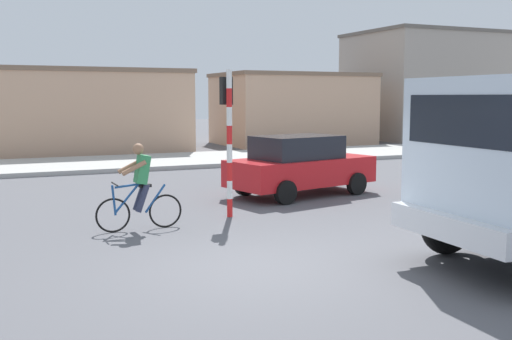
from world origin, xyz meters
The scene contains 8 objects.
ground_plane centered at (0.00, 0.00, 0.00)m, with size 120.00×120.00×0.00m, color #56565B.
sidewalk_far centered at (0.00, 15.21, 0.08)m, with size 80.00×5.00×0.16m, color #ADADA8.
cyclist centered at (-1.09, 3.45, 0.86)m, with size 1.73×0.50×1.72m.
traffic_light_pole centered at (1.01, 4.05, 2.07)m, with size 0.24×0.43×3.20m.
car_red_near centered at (3.79, 5.94, 0.82)m, with size 4.28×2.56×1.60m.
building_mid_block centered at (0.53, 20.87, 1.95)m, with size 8.99×5.26×3.90m.
building_corner_right centered at (11.85, 22.06, 1.96)m, with size 8.13×5.60×3.92m.
building_set_back centered at (22.07, 22.91, 3.32)m, with size 9.37×6.98×6.63m.
Camera 1 is at (-3.74, -8.18, 2.62)m, focal length 42.37 mm.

